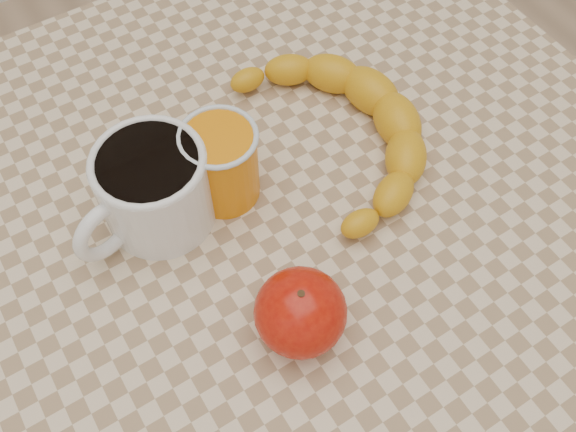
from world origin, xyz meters
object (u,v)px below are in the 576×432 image
orange_juice_glass (221,163)px  banana (339,130)px  table (288,269)px  apple (300,312)px  coffee_mug (152,188)px

orange_juice_glass → banana: 0.13m
table → apple: (-0.05, -0.09, 0.12)m
banana → coffee_mug: bearing=-174.7°
apple → coffee_mug: bearing=106.8°
apple → banana: apple is taller
orange_juice_glass → apple: 0.16m
table → banana: (0.10, 0.06, 0.11)m
apple → banana: bearing=46.4°
coffee_mug → banana: size_ratio=0.49×
apple → banana: (0.14, 0.15, -0.01)m
table → orange_juice_glass: (-0.03, 0.07, 0.13)m
orange_juice_glass → apple: orange_juice_glass is taller
apple → banana: 0.21m
table → orange_juice_glass: size_ratio=9.30×
apple → orange_juice_glass: bearing=84.3°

